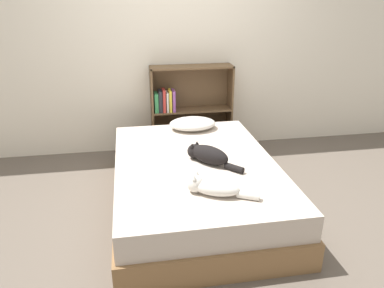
{
  "coord_description": "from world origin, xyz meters",
  "views": [
    {
      "loc": [
        -0.54,
        -2.93,
        1.83
      ],
      "look_at": [
        0.0,
        0.16,
        0.54
      ],
      "focal_mm": 35.0,
      "sensor_mm": 36.0,
      "label": 1
    }
  ],
  "objects": [
    {
      "name": "cat_dark",
      "position": [
        0.1,
        -0.05,
        0.52
      ],
      "size": [
        0.43,
        0.46,
        0.16
      ],
      "rotation": [
        0.0,
        0.0,
        2.31
      ],
      "color": "black",
      "rests_on": "bed"
    },
    {
      "name": "bookshelf",
      "position": [
        0.14,
        1.32,
        0.54
      ],
      "size": [
        0.95,
        0.26,
        1.04
      ],
      "color": "brown",
      "rests_on": "ground_plane"
    },
    {
      "name": "wall_back",
      "position": [
        0.0,
        1.45,
        1.25
      ],
      "size": [
        8.0,
        0.06,
        2.5
      ],
      "color": "silver",
      "rests_on": "ground_plane"
    },
    {
      "name": "ground_plane",
      "position": [
        0.0,
        0.0,
        0.0
      ],
      "size": [
        8.0,
        8.0,
        0.0
      ],
      "primitive_type": "plane",
      "color": "brown"
    },
    {
      "name": "pillow",
      "position": [
        0.12,
        0.82,
        0.5
      ],
      "size": [
        0.5,
        0.37,
        0.12
      ],
      "color": "beige",
      "rests_on": "bed"
    },
    {
      "name": "bed",
      "position": [
        0.0,
        0.0,
        0.22
      ],
      "size": [
        1.43,
        2.07,
        0.44
      ],
      "color": "brown",
      "rests_on": "ground_plane"
    },
    {
      "name": "cat_light",
      "position": [
        0.02,
        -0.58,
        0.5
      ],
      "size": [
        0.5,
        0.32,
        0.15
      ],
      "rotation": [
        0.0,
        0.0,
        2.69
      ],
      "color": "beige",
      "rests_on": "bed"
    }
  ]
}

